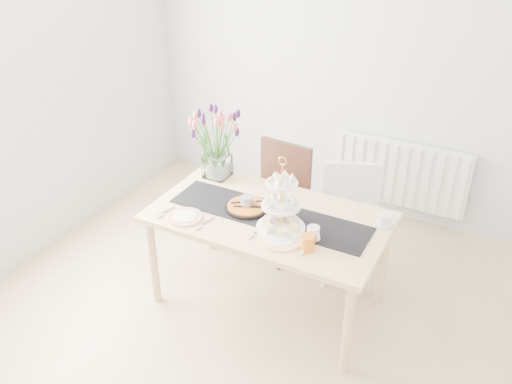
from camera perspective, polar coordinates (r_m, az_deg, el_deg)
The scene contains 16 objects.
room_shell at distance 2.94m, azimuth -3.38°, elevation 1.01°, with size 4.50×4.50×4.50m.
radiator at distance 5.01m, azimuth 14.90°, elevation 1.86°, with size 1.20×0.08×0.60m, color white.
dining_table at distance 3.72m, azimuth 1.34°, elevation -3.43°, with size 1.60×0.90×0.75m.
chair_brown at distance 4.39m, azimuth 2.31°, elevation 0.10°, with size 0.49×0.49×0.92m.
chair_white at distance 4.21m, azimuth 9.87°, elevation -2.18°, with size 0.57×0.57×0.89m.
table_runner at distance 3.68m, azimuth 1.36°, elevation -2.38°, with size 1.40×0.35×0.01m, color black.
tulip_vase at distance 4.02m, azimuth -4.22°, elevation 6.19°, with size 0.65×0.65×0.56m.
cake_stand at distance 3.47m, azimuth 2.65°, elevation -2.08°, with size 0.32×0.32×0.47m.
teapot at distance 3.60m, azimuth 2.39°, elevation -1.98°, with size 0.22×0.18×0.15m, color silver, non-canonical shape.
cream_jug at distance 3.64m, azimuth 13.42°, elevation -2.94°, with size 0.09×0.09×0.09m, color silver.
tart_tin at distance 3.73m, azimuth -0.95°, elevation -1.62°, with size 0.30×0.30×0.04m.
mug_grey at distance 3.72m, azimuth -0.95°, elevation -1.16°, with size 0.09×0.09×0.10m, color gray.
mug_white at distance 3.43m, azimuth 6.03°, elevation -4.36°, with size 0.08×0.08×0.10m, color white.
mug_orange at distance 3.34m, azimuth 5.46°, elevation -5.33°, with size 0.09×0.09×0.10m, color orange.
plate_left at distance 3.68m, azimuth -7.53°, elevation -2.62°, with size 0.24×0.24×0.01m, color silver.
plate_right at distance 3.44m, azimuth 2.64°, elevation -4.90°, with size 0.29×0.29×0.02m, color white.
Camera 1 is at (1.35, -2.20, 2.71)m, focal length 38.00 mm.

